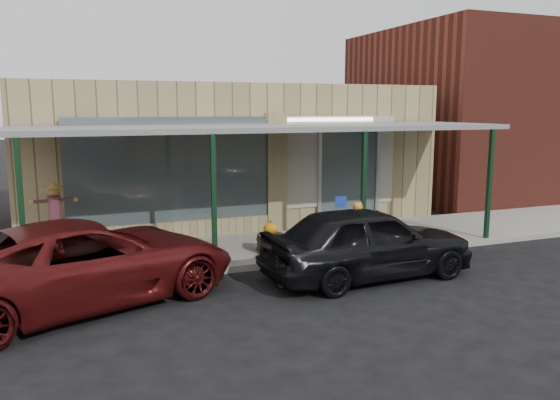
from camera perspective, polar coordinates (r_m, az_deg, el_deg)
name	(u,v)px	position (r m, az deg, el deg)	size (l,w,h in m)	color
ground	(335,294)	(10.66, 5.72, -9.77)	(120.00, 120.00, 0.00)	black
sidewalk	(271,246)	(13.81, -0.98, -4.87)	(40.00, 3.20, 0.15)	gray
storefront	(222,153)	(17.79, -6.03, 4.93)	(12.00, 6.25, 4.20)	tan
awning	(271,129)	(13.34, -0.96, 7.39)	(12.00, 3.00, 3.04)	slate
block_buildings_near	(270,101)	(19.32, -1.08, 10.32)	(61.00, 8.00, 8.00)	maroon
barrel_scarecrow	(56,230)	(13.63, -22.36, -2.96)	(1.04, 0.79, 1.73)	#442B1B
barrel_pumpkin	(271,241)	(12.94, -0.99, -4.29)	(0.84, 0.84, 0.76)	#442B1B
handicap_sign	(341,216)	(13.06, 6.36, -1.64)	(0.27, 0.08, 1.31)	gray
parked_sedan	(368,242)	(11.54, 9.14, -4.33)	(4.62, 2.07, 1.54)	black
car_maroon	(86,262)	(10.56, -19.59, -6.12)	(2.55, 5.53, 1.54)	#4F0F10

